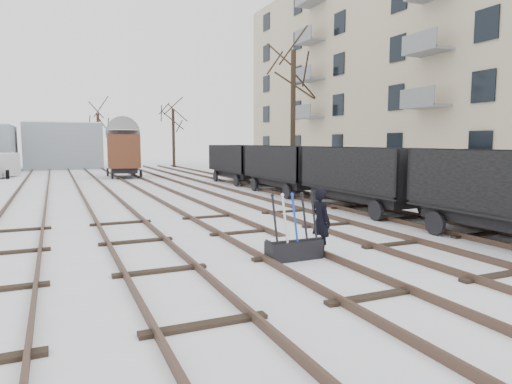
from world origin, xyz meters
TOP-DOWN VIEW (x-y plane):
  - ground at (0.00, 0.00)m, footprint 120.00×120.00m
  - tracks at (-0.00, 13.67)m, footprint 13.90×52.00m
  - apartment_block at (19.95, 14.00)m, footprint 10.12×45.00m
  - shed_right at (-4.00, 40.00)m, footprint 7.00×6.00m
  - ground_frame at (-0.02, -0.20)m, footprint 1.31×0.44m
  - worker at (0.73, -0.10)m, footprint 0.48×0.64m
  - freight_wagon_b at (6.00, 5.04)m, footprint 2.37×5.92m
  - freight_wagon_c at (6.00, 11.44)m, footprint 2.37×5.92m
  - freight_wagon_d at (6.00, 17.84)m, footprint 2.37×5.92m
  - box_van_wagon at (-0.18, 25.91)m, footprint 2.81×4.76m
  - tree_near at (8.19, 15.06)m, footprint 0.30×0.30m
  - tree_far_left at (-0.53, 41.40)m, footprint 0.30×0.30m
  - tree_far_right at (6.53, 37.84)m, footprint 0.30×0.30m

SIDE VIEW (x-z plane):
  - ground at x=0.00m, z-range 0.00..0.00m
  - tracks at x=0.00m, z-range -0.01..0.16m
  - ground_frame at x=-0.02m, z-range -0.46..1.03m
  - worker at x=0.73m, z-range 0.00..1.58m
  - freight_wagon_b at x=6.00m, z-range -0.28..2.13m
  - freight_wagon_c at x=6.00m, z-range -0.28..2.13m
  - freight_wagon_d at x=6.00m, z-range -0.28..2.13m
  - box_van_wagon at x=-0.18m, z-range 0.29..3.77m
  - shed_right at x=-4.00m, z-range 0.00..4.50m
  - tree_far_left at x=-0.53m, z-range 0.00..5.57m
  - tree_far_right at x=6.53m, z-range 0.00..6.01m
  - tree_near at x=8.19m, z-range 0.00..7.98m
  - apartment_block at x=19.95m, z-range 0.00..16.10m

